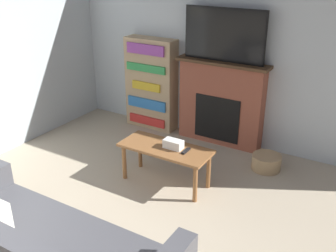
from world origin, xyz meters
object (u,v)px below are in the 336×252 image
object	(u,v)px
coffee_table	(165,152)
fireplace	(221,103)
tv	(224,35)
storage_basket	(266,162)
bookshelf	(151,84)

from	to	relation	value
coffee_table	fireplace	bearing A→B (deg)	86.62
tv	storage_basket	world-z (taller)	tv
coffee_table	storage_basket	size ratio (longest dim) A/B	2.95
fireplace	bookshelf	world-z (taller)	bookshelf
tv	coffee_table	bearing A→B (deg)	-93.43
coffee_table	bookshelf	xyz separation A→B (m)	(-1.06, 1.32, 0.29)
fireplace	coffee_table	xyz separation A→B (m)	(-0.08, -1.35, -0.20)
tv	bookshelf	bearing A→B (deg)	-179.83
fireplace	bookshelf	xyz separation A→B (m)	(-1.14, -0.02, 0.09)
bookshelf	storage_basket	size ratio (longest dim) A/B	3.80
coffee_table	storage_basket	xyz separation A→B (m)	(0.92, 0.93, -0.31)
coffee_table	storage_basket	distance (m)	1.34
tv	coffee_table	xyz separation A→B (m)	(-0.08, -1.33, -1.13)
tv	bookshelf	world-z (taller)	tv
fireplace	bookshelf	distance (m)	1.14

